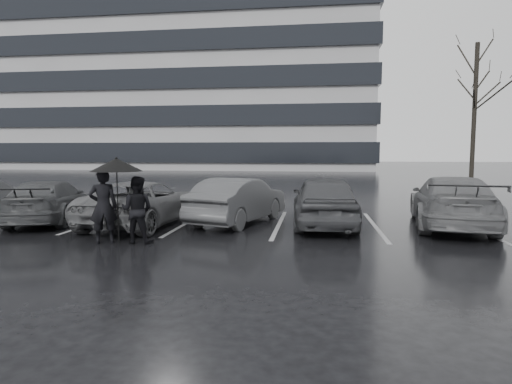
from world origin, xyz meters
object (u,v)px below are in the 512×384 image
Objects in this scene: car_west_c at (50,201)px; pedestrian_right at (137,210)px; car_east at (452,202)px; pedestrian_left at (103,206)px; car_west_a at (239,200)px; car_west_b at (142,203)px; car_main at (324,201)px; tree_north at (474,116)px.

car_west_c is 2.76× the size of pedestrian_right.
car_west_c is 0.86× the size of car_east.
pedestrian_left is at bearing 8.93° from pedestrian_right.
car_west_b is at bearing 31.82° from car_west_a.
car_main is 2.58m from car_west_a.
car_west_a reaches higher than car_west_b.
car_main reaches higher than car_east.
pedestrian_left reaches higher than pedestrian_right.
car_east is at bearing -177.92° from car_main.
pedestrian_right reaches higher than car_west_a.
tree_north is at bearing -101.50° from car_east.
tree_north reaches higher than pedestrian_left.
tree_north is (11.65, 14.43, 3.56)m from car_west_a.
car_west_b is 2.60m from pedestrian_right.
tree_north reaches higher than car_west_a.
car_west_a is 4.25m from pedestrian_left.
car_main is 1.05× the size of car_west_a.
car_main is 5.36m from car_west_b.
car_main reaches higher than car_west_c.
car_west_a is 2.62× the size of pedestrian_right.
pedestrian_right is (-8.08, -3.22, 0.06)m from car_east.
car_west_c is 23.34m from tree_north.
tree_north is at bearing -152.98° from pedestrian_left.
car_west_b is 9.00m from car_east.
car_west_a is 0.82× the size of car_east.
pedestrian_right is at bearing 113.93° from car_west_b.
car_east reaches higher than car_west_a.
pedestrian_right is 22.47m from tree_north.
car_west_a is at bearing 9.77° from car_east.
pedestrian_left is 1.11× the size of pedestrian_right.
car_main is 17.62m from tree_north.
car_west_a is 2.88m from car_west_b.
pedestrian_right reaches higher than car_east.
pedestrian_right is at bearing 30.38° from car_main.
car_main reaches higher than car_west_a.
car_west_b is at bearing -133.58° from tree_north.
car_west_b is at bearing 14.29° from car_east.
car_main is 3.64m from car_east.
car_west_b is 0.92× the size of car_east.
car_west_c is 2.49× the size of pedestrian_left.
car_main is 0.86× the size of car_east.
car_west_a is at bearing -122.28° from pedestrian_right.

